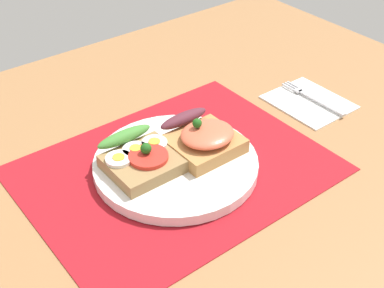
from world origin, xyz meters
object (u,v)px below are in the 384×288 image
Objects in this scene: napkin at (309,101)px; sandwich_egg_tomato at (141,158)px; sandwich_salmon at (203,138)px; plate at (176,164)px; fork at (311,97)px.

sandwich_egg_tomato is at bearing 177.99° from napkin.
sandwich_egg_tomato is 1.00× the size of sandwich_salmon.
sandwich_egg_tomato is 34.40cm from napkin.
sandwich_salmon is (9.47, -2.25, 0.51)cm from sandwich_egg_tomato.
napkin is at bearing 1.40° from plate.
sandwich_salmon is 25.05cm from napkin.
fork is at bearing 19.51° from napkin.
fork is (0.80, 0.28, 0.46)cm from napkin.
plate is 2.28× the size of sandwich_salmon.
plate is at bearing -22.29° from sandwich_egg_tomato.
fork is at bearing 1.90° from plate.
napkin is (34.24, -1.20, -3.05)cm from sandwich_egg_tomato.
sandwich_salmon reaches higher than sandwich_egg_tomato.
plate is 5.54cm from sandwich_egg_tomato.
sandwich_egg_tomato reaches higher than plate.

